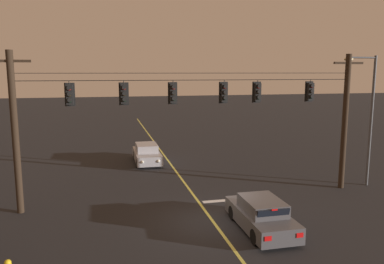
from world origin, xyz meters
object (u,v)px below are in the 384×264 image
at_px(traffic_light_right_inner, 224,93).
at_px(car_waiting_near_lane, 261,215).
at_px(traffic_light_rightmost, 258,92).
at_px(street_lamp_corner, 367,108).
at_px(traffic_light_left_inner, 124,94).
at_px(car_oncoming_lead, 147,154).
at_px(traffic_light_far_right, 310,92).
at_px(traffic_light_leftmost, 70,95).
at_px(traffic_light_centre, 173,93).

xyz_separation_m(traffic_light_right_inner, car_waiting_near_lane, (0.27, -4.49, -4.99)).
height_order(traffic_light_rightmost, street_lamp_corner, street_lamp_corner).
distance_m(traffic_light_left_inner, traffic_light_right_inner, 5.14).
distance_m(traffic_light_right_inner, car_oncoming_lead, 10.64).
distance_m(car_waiting_near_lane, street_lamp_corner, 10.43).
xyz_separation_m(traffic_light_far_right, car_waiting_near_lane, (-4.69, -4.49, -4.99)).
bearing_deg(traffic_light_right_inner, traffic_light_leftmost, 180.00).
bearing_deg(car_waiting_near_lane, street_lamp_corner, 28.65).
height_order(traffic_light_left_inner, car_waiting_near_lane, traffic_light_left_inner).
bearing_deg(traffic_light_right_inner, street_lamp_corner, 0.89).
bearing_deg(traffic_light_rightmost, street_lamp_corner, 1.13).
height_order(traffic_light_right_inner, car_waiting_near_lane, traffic_light_right_inner).
bearing_deg(traffic_light_right_inner, car_waiting_near_lane, -86.59).
xyz_separation_m(traffic_light_leftmost, traffic_light_far_right, (12.64, 0.00, 0.00)).
distance_m(traffic_light_centre, car_oncoming_lead, 10.19).
xyz_separation_m(car_waiting_near_lane, street_lamp_corner, (8.46, 4.62, 3.96)).
distance_m(traffic_light_centre, traffic_light_right_inner, 2.69).
bearing_deg(traffic_light_left_inner, traffic_light_right_inner, 0.00).
distance_m(car_waiting_near_lane, car_oncoming_lead, 13.79).
distance_m(traffic_light_right_inner, car_waiting_near_lane, 6.72).
relative_size(traffic_light_leftmost, traffic_light_centre, 1.00).
relative_size(traffic_light_far_right, car_waiting_near_lane, 0.28).
xyz_separation_m(traffic_light_leftmost, car_oncoming_lead, (4.57, 8.88, -4.99)).
bearing_deg(traffic_light_centre, traffic_light_far_right, 0.00).
height_order(traffic_light_leftmost, traffic_light_centre, same).
height_order(traffic_light_right_inner, traffic_light_far_right, same).
xyz_separation_m(traffic_light_left_inner, traffic_light_centre, (2.44, 0.00, 0.00)).
relative_size(traffic_light_left_inner, traffic_light_far_right, 1.00).
bearing_deg(traffic_light_left_inner, car_waiting_near_lane, -39.72).
bearing_deg(traffic_light_rightmost, traffic_light_leftmost, 180.00).
height_order(traffic_light_right_inner, traffic_light_rightmost, same).
relative_size(traffic_light_right_inner, car_oncoming_lead, 0.28).
bearing_deg(traffic_light_left_inner, street_lamp_corner, 0.56).
distance_m(traffic_light_rightmost, car_oncoming_lead, 11.33).
bearing_deg(traffic_light_centre, traffic_light_right_inner, 0.00).
height_order(traffic_light_centre, street_lamp_corner, street_lamp_corner).
xyz_separation_m(traffic_light_left_inner, traffic_light_far_right, (10.09, 0.00, 0.00)).
xyz_separation_m(traffic_light_left_inner, car_waiting_near_lane, (5.40, -4.49, -4.99)).
xyz_separation_m(traffic_light_leftmost, traffic_light_centre, (4.99, 0.00, 0.00)).
relative_size(traffic_light_left_inner, traffic_light_centre, 1.00).
bearing_deg(traffic_light_rightmost, traffic_light_far_right, 0.00).
distance_m(traffic_light_centre, traffic_light_far_right, 7.65).
bearing_deg(traffic_light_left_inner, car_oncoming_lead, 77.14).
bearing_deg(traffic_light_rightmost, car_waiting_near_lane, -109.49).
bearing_deg(traffic_light_right_inner, traffic_light_far_right, 0.00).
relative_size(traffic_light_leftmost, traffic_light_right_inner, 1.00).
xyz_separation_m(traffic_light_left_inner, car_oncoming_lead, (2.03, 8.88, -4.99)).
distance_m(traffic_light_centre, car_waiting_near_lane, 7.33).
relative_size(traffic_light_leftmost, car_oncoming_lead, 0.28).
xyz_separation_m(traffic_light_rightmost, traffic_light_far_right, (3.10, 0.00, 0.00)).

